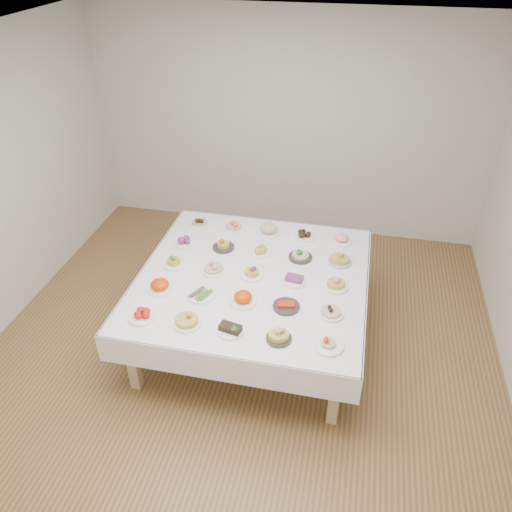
% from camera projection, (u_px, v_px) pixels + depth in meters
% --- Properties ---
extents(room_envelope, '(5.02, 5.02, 2.81)m').
position_uv_depth(room_envelope, '(238.00, 183.00, 3.94)').
color(room_envelope, olive).
rests_on(room_envelope, ground).
extents(display_table, '(2.16, 2.16, 0.75)m').
position_uv_depth(display_table, '(253.00, 282.00, 4.77)').
color(display_table, white).
rests_on(display_table, ground).
extents(dish_0, '(0.22, 0.22, 0.09)m').
position_uv_depth(dish_0, '(142.00, 315.00, 4.22)').
color(dish_0, white).
rests_on(dish_0, display_table).
extents(dish_1, '(0.23, 0.23, 0.15)m').
position_uv_depth(dish_1, '(186.00, 318.00, 4.14)').
color(dish_1, white).
rests_on(dish_1, display_table).
extents(dish_2, '(0.21, 0.21, 0.10)m').
position_uv_depth(dish_2, '(230.00, 328.00, 4.07)').
color(dish_2, white).
rests_on(dish_2, display_table).
extents(dish_3, '(0.21, 0.21, 0.13)m').
position_uv_depth(dish_3, '(279.00, 334.00, 3.99)').
color(dish_3, '#2E2B29').
rests_on(dish_3, display_table).
extents(dish_4, '(0.24, 0.24, 0.11)m').
position_uv_depth(dish_4, '(328.00, 342.00, 3.93)').
color(dish_4, white).
rests_on(dish_4, display_table).
extents(dish_5, '(0.24, 0.24, 0.14)m').
position_uv_depth(dish_5, '(160.00, 284.00, 4.52)').
color(dish_5, white).
rests_on(dish_5, display_table).
extents(dish_6, '(0.26, 0.24, 0.06)m').
position_uv_depth(dish_6, '(201.00, 294.00, 4.47)').
color(dish_6, white).
rests_on(dish_6, display_table).
extents(dish_7, '(0.24, 0.24, 0.14)m').
position_uv_depth(dish_7, '(243.00, 297.00, 4.37)').
color(dish_7, white).
rests_on(dish_7, display_table).
extents(dish_8, '(0.23, 0.23, 0.09)m').
position_uv_depth(dish_8, '(286.00, 305.00, 4.34)').
color(dish_8, '#2E2B29').
rests_on(dish_8, display_table).
extents(dish_9, '(0.22, 0.22, 0.12)m').
position_uv_depth(dish_9, '(331.00, 309.00, 4.24)').
color(dish_9, white).
rests_on(dish_9, display_table).
extents(dish_10, '(0.22, 0.22, 0.12)m').
position_uv_depth(dish_10, '(174.00, 261.00, 4.85)').
color(dish_10, white).
rests_on(dish_10, display_table).
extents(dish_11, '(0.23, 0.23, 0.13)m').
position_uv_depth(dish_11, '(213.00, 266.00, 4.76)').
color(dish_11, white).
rests_on(dish_11, display_table).
extents(dish_12, '(0.23, 0.23, 0.12)m').
position_uv_depth(dish_12, '(252.00, 271.00, 4.70)').
color(dish_12, white).
rests_on(dish_12, display_table).
extents(dish_13, '(0.23, 0.23, 0.10)m').
position_uv_depth(dish_13, '(294.00, 278.00, 4.63)').
color(dish_13, white).
rests_on(dish_13, display_table).
extents(dish_14, '(0.22, 0.22, 0.13)m').
position_uv_depth(dish_14, '(336.00, 282.00, 4.55)').
color(dish_14, white).
rests_on(dish_14, display_table).
extents(dish_15, '(0.23, 0.23, 0.10)m').
position_uv_depth(dish_15, '(186.00, 241.00, 5.16)').
color(dish_15, white).
rests_on(dish_15, display_table).
extents(dish_16, '(0.22, 0.22, 0.12)m').
position_uv_depth(dish_16, '(223.00, 244.00, 5.10)').
color(dish_16, '#2E2B29').
rests_on(dish_16, display_table).
extents(dish_17, '(0.21, 0.21, 0.09)m').
position_uv_depth(dish_17, '(261.00, 250.00, 5.02)').
color(dish_17, white).
rests_on(dish_17, display_table).
extents(dish_18, '(0.23, 0.23, 0.12)m').
position_uv_depth(dish_18, '(301.00, 253.00, 4.95)').
color(dish_18, '#2E2B29').
rests_on(dish_18, display_table).
extents(dish_19, '(0.22, 0.22, 0.15)m').
position_uv_depth(dish_19, '(340.00, 257.00, 4.87)').
color(dish_19, '#4C66B2').
rests_on(dish_19, display_table).
extents(dish_20, '(0.23, 0.23, 0.13)m').
position_uv_depth(dish_20, '(200.00, 220.00, 5.47)').
color(dish_20, white).
rests_on(dish_20, display_table).
extents(dish_21, '(0.22, 0.22, 0.12)m').
position_uv_depth(dish_21, '(234.00, 225.00, 5.40)').
color(dish_21, white).
rests_on(dish_21, display_table).
extents(dish_22, '(0.22, 0.22, 0.13)m').
position_uv_depth(dish_22, '(269.00, 229.00, 5.33)').
color(dish_22, white).
rests_on(dish_22, display_table).
extents(dish_23, '(0.23, 0.23, 0.10)m').
position_uv_depth(dish_23, '(305.00, 234.00, 5.28)').
color(dish_23, white).
rests_on(dish_23, display_table).
extents(dish_24, '(0.21, 0.21, 0.11)m').
position_uv_depth(dish_24, '(342.00, 238.00, 5.19)').
color(dish_24, white).
rests_on(dish_24, display_table).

